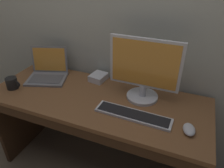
% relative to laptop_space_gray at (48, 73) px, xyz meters
% --- Properties ---
extents(ground_plane, '(14.00, 14.00, 0.00)m').
position_rel_laptop_space_gray_xyz_m(ground_plane, '(0.50, -0.11, -0.78)').
color(ground_plane, brown).
extents(desk, '(1.60, 0.62, 0.74)m').
position_rel_laptop_space_gray_xyz_m(desk, '(0.50, -0.12, -0.23)').
color(desk, brown).
rests_on(desk, ground).
extents(laptop_space_gray, '(0.37, 0.35, 0.24)m').
position_rel_laptop_space_gray_xyz_m(laptop_space_gray, '(0.00, 0.00, 0.00)').
color(laptop_space_gray, slate).
rests_on(laptop_space_gray, desk).
extents(external_monitor, '(0.48, 0.22, 0.45)m').
position_rel_laptop_space_gray_xyz_m(external_monitor, '(0.81, 0.01, 0.17)').
color(external_monitor, '#B7B7BC').
rests_on(external_monitor, desk).
extents(wired_keyboard, '(0.50, 0.13, 0.02)m').
position_rel_laptop_space_gray_xyz_m(wired_keyboard, '(0.81, -0.21, -0.03)').
color(wired_keyboard, '#BCBCC1').
rests_on(wired_keyboard, desk).
extents(computer_mouse, '(0.09, 0.12, 0.04)m').
position_rel_laptop_space_gray_xyz_m(computer_mouse, '(1.15, -0.23, -0.02)').
color(computer_mouse, '#B7B7BC').
rests_on(computer_mouse, desk).
extents(external_drive_box, '(0.13, 0.15, 0.05)m').
position_rel_laptop_space_gray_xyz_m(external_drive_box, '(0.41, 0.13, -0.02)').
color(external_drive_box, silver).
rests_on(external_drive_box, desk).
extents(coffee_mug, '(0.12, 0.09, 0.09)m').
position_rel_laptop_space_gray_xyz_m(coffee_mug, '(-0.15, -0.24, 0.00)').
color(coffee_mug, black).
rests_on(coffee_mug, desk).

